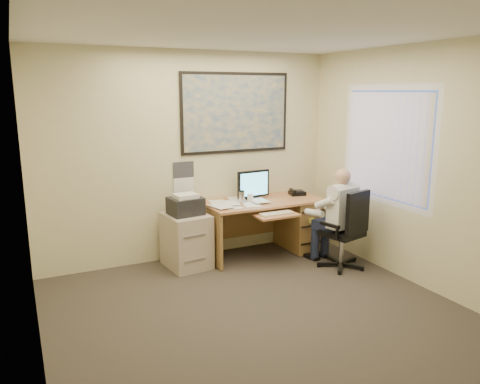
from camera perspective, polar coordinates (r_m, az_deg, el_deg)
name	(u,v)px	position (r m, az deg, el deg)	size (l,w,h in m)	color
room_shell	(278,188)	(4.12, 4.62, 0.44)	(4.00, 4.50, 2.70)	#36312A
desk	(284,219)	(6.53, 5.36, -3.32)	(1.60, 0.97, 1.13)	tan
world_map	(236,113)	(6.32, -0.51, 9.62)	(1.56, 0.03, 1.06)	#1E4C93
wall_calendar	(184,178)	(6.14, -6.87, 1.74)	(0.28, 0.01, 0.42)	white
window_blinds	(386,145)	(5.90, 17.38, 5.47)	(0.06, 1.40, 1.30)	white
filing_cabinet	(186,236)	(5.95, -6.57, -5.30)	(0.55, 0.64, 0.95)	#BDAC98
office_chair	(343,245)	(6.02, 12.45, -6.39)	(0.73, 0.73, 1.01)	black
person	(341,218)	(5.99, 12.23, -3.14)	(0.52, 0.74, 1.26)	white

